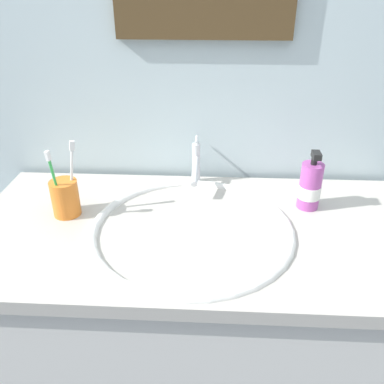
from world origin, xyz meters
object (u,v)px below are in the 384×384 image
(toothbrush_white, at_px, (72,173))
(soap_dispenser, at_px, (310,186))
(faucet, at_px, (196,165))
(toothbrush_cup, at_px, (65,198))
(toothbrush_green, at_px, (55,180))

(toothbrush_white, xyz_separation_m, soap_dispenser, (0.61, 0.06, -0.05))
(faucet, xyz_separation_m, toothbrush_white, (-0.30, -0.17, 0.05))
(toothbrush_cup, xyz_separation_m, toothbrush_green, (-0.01, -0.02, 0.06))
(toothbrush_cup, xyz_separation_m, soap_dispenser, (0.63, 0.07, 0.01))
(toothbrush_white, bearing_deg, faucet, 29.04)
(toothbrush_cup, height_order, soap_dispenser, soap_dispenser)
(faucet, relative_size, toothbrush_green, 0.88)
(faucet, xyz_separation_m, toothbrush_cup, (-0.33, -0.18, -0.02))
(toothbrush_white, bearing_deg, toothbrush_green, -134.96)
(toothbrush_green, bearing_deg, faucet, 30.89)
(toothbrush_cup, bearing_deg, toothbrush_white, 26.61)
(soap_dispenser, bearing_deg, toothbrush_green, -171.95)
(faucet, height_order, toothbrush_cup, faucet)
(faucet, relative_size, toothbrush_cup, 1.72)
(toothbrush_cup, distance_m, toothbrush_white, 0.07)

